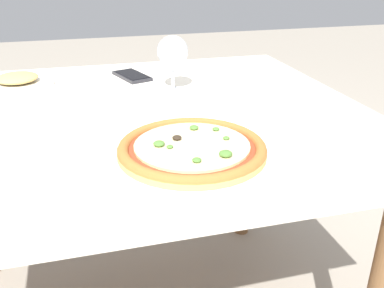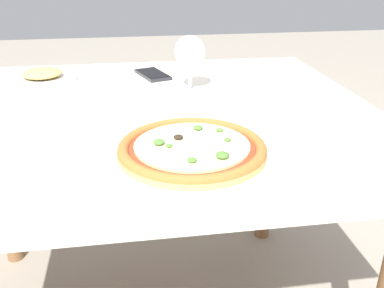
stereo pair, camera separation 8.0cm
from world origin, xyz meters
The scene contains 5 objects.
dining_table centered at (0.00, 0.00, 0.63)m, with size 1.19×1.02×0.71m.
pizza_plate centered at (0.09, -0.28, 0.73)m, with size 0.30×0.30×0.04m.
wine_glass_far_left centered at (0.15, 0.15, 0.82)m, with size 0.08×0.08×0.16m.
cell_phone centered at (0.06, 0.32, 0.72)m, with size 0.11×0.16×0.01m.
side_plate centered at (-0.28, 0.32, 0.73)m, with size 0.21×0.21×0.04m.
Camera 2 is at (-0.02, -1.00, 1.07)m, focal length 40.00 mm.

